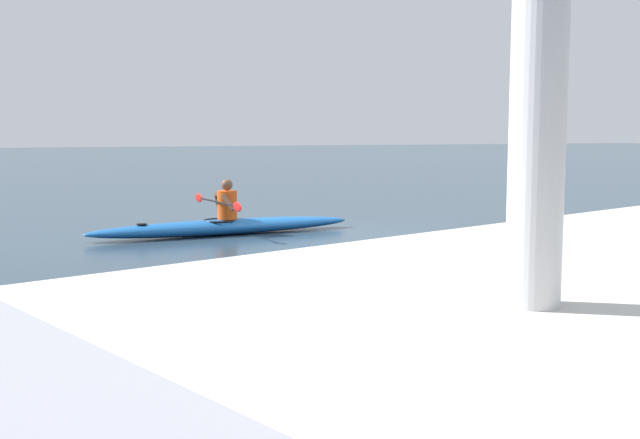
# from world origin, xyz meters

# --- Properties ---
(ground_plane) EXTENTS (160.00, 160.00, 0.00)m
(ground_plane) POSITION_xyz_m (0.00, 0.00, 0.00)
(ground_plane) COLOR #283D4C
(kayak) EXTENTS (5.12, 1.15, 0.28)m
(kayak) POSITION_xyz_m (1.64, -1.15, 0.14)
(kayak) COLOR #1959A5
(kayak) RESTS_ON ground
(kayaker) EXTENTS (0.52, 2.46, 0.74)m
(kayaker) POSITION_xyz_m (1.59, -1.16, 0.59)
(kayaker) COLOR #E04C14
(kayaker) RESTS_ON kayak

